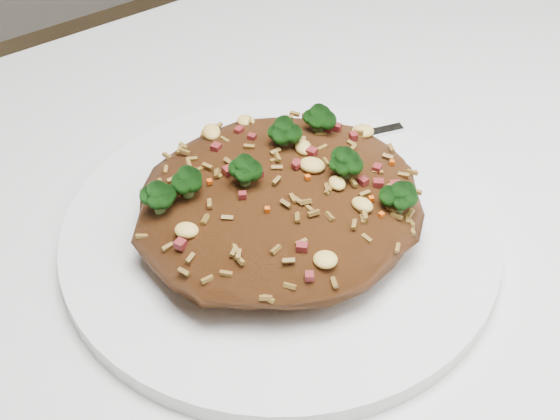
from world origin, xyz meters
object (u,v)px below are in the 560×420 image
object	(u,v)px
plate	(280,233)
fork	(315,145)
dining_table	(378,342)
fried_rice	(280,194)

from	to	relation	value
plate	fork	size ratio (longest dim) A/B	1.87
dining_table	plate	distance (m)	0.12
fork	dining_table	bearing A→B (deg)	-84.67
plate	fork	world-z (taller)	fork
dining_table	fried_rice	size ratio (longest dim) A/B	6.10
dining_table	fried_rice	bearing A→B (deg)	130.60
fork	fried_rice	bearing A→B (deg)	-126.32
plate	fried_rice	bearing A→B (deg)	67.29
dining_table	plate	world-z (taller)	plate
fork	plate	bearing A→B (deg)	-126.24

